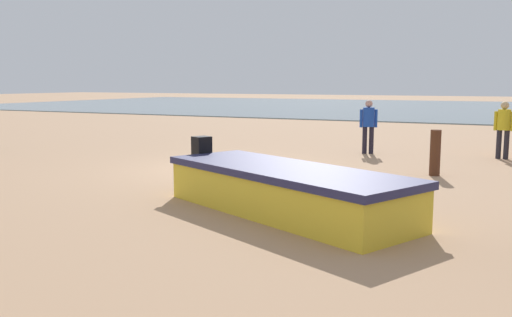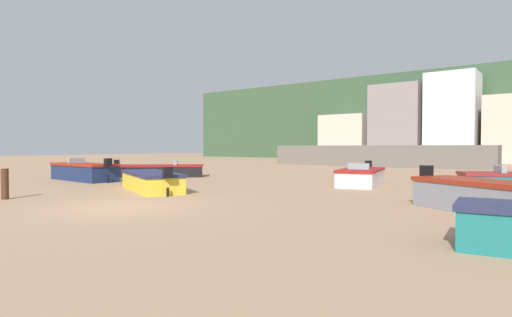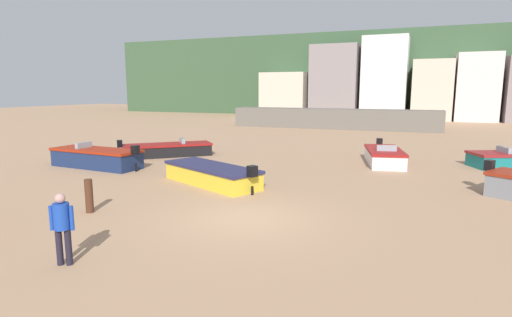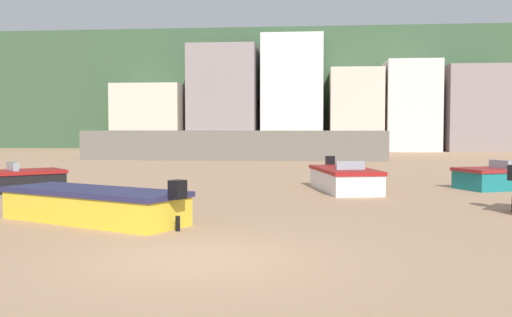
# 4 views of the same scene
# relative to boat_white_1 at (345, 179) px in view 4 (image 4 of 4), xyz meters

# --- Properties ---
(ground_plane) EXTENTS (160.00, 160.00, 0.00)m
(ground_plane) POSITION_rel_boat_white_1_xyz_m (-3.04, -11.10, -0.41)
(ground_plane) COLOR tan
(headland_hill) EXTENTS (90.00, 32.00, 12.11)m
(headland_hill) POSITION_rel_boat_white_1_xyz_m (-3.04, 54.90, 5.65)
(headland_hill) COLOR #375336
(headland_hill) RESTS_ON ground
(harbor_pier) EXTENTS (20.31, 2.40, 1.96)m
(harbor_pier) POSITION_rel_boat_white_1_xyz_m (-6.51, 18.90, 0.57)
(harbor_pier) COLOR #696258
(harbor_pier) RESTS_ON ground
(townhouse_far_left) EXTENTS (6.48, 6.85, 6.25)m
(townhouse_far_left) POSITION_rel_boat_white_1_xyz_m (-16.80, 36.32, 2.72)
(townhouse_far_left) COLOR beige
(townhouse_far_left) RESTS_ON ground
(townhouse_left) EXTENTS (6.32, 5.03, 9.82)m
(townhouse_left) POSITION_rel_boat_white_1_xyz_m (-9.67, 35.42, 4.50)
(townhouse_left) COLOR gray
(townhouse_left) RESTS_ON ground
(townhouse_centre_left) EXTENTS (5.63, 5.10, 10.65)m
(townhouse_centre_left) POSITION_rel_boat_white_1_xyz_m (-3.17, 35.45, 4.92)
(townhouse_centre_left) COLOR silver
(townhouse_centre_left) RESTS_ON ground
(townhouse_centre) EXTENTS (4.76, 6.65, 7.53)m
(townhouse_centre) POSITION_rel_boat_white_1_xyz_m (2.68, 36.22, 3.36)
(townhouse_centre) COLOR beige
(townhouse_centre) RESTS_ON ground
(townhouse_centre_right) EXTENTS (4.78, 6.18, 8.21)m
(townhouse_centre_right) POSITION_rel_boat_white_1_xyz_m (7.70, 35.99, 3.70)
(townhouse_centre_right) COLOR silver
(townhouse_centre_right) RESTS_ON ground
(townhouse_right) EXTENTS (5.81, 5.52, 7.73)m
(townhouse_right) POSITION_rel_boat_white_1_xyz_m (13.55, 35.66, 3.46)
(townhouse_right) COLOR gray
(townhouse_right) RESTS_ON ground
(boat_white_1) EXTENTS (2.51, 4.38, 1.11)m
(boat_white_1) POSITION_rel_boat_white_1_xyz_m (0.00, 0.00, 0.00)
(boat_white_1) COLOR white
(boat_white_1) RESTS_ON ground
(boat_yellow_4) EXTENTS (4.91, 3.43, 1.09)m
(boat_yellow_4) POSITION_rel_boat_white_1_xyz_m (-6.13, -7.44, -0.01)
(boat_yellow_4) COLOR yellow
(boat_yellow_4) RESTS_ON ground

